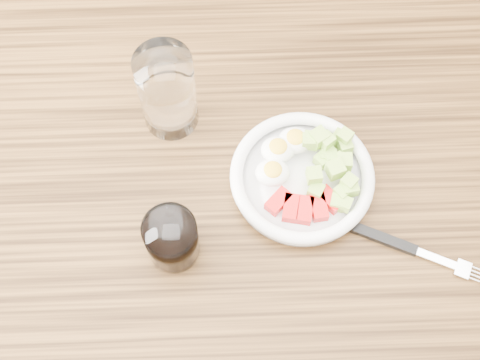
% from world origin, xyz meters
% --- Properties ---
extents(ground, '(4.00, 4.00, 0.00)m').
position_xyz_m(ground, '(0.00, 0.00, 0.00)').
color(ground, brown).
rests_on(ground, ground).
extents(dining_table, '(1.50, 0.90, 0.77)m').
position_xyz_m(dining_table, '(0.00, 0.00, 0.67)').
color(dining_table, brown).
rests_on(dining_table, ground).
extents(bowl, '(0.21, 0.21, 0.05)m').
position_xyz_m(bowl, '(0.08, 0.02, 0.79)').
color(bowl, white).
rests_on(bowl, dining_table).
extents(fork, '(0.21, 0.11, 0.01)m').
position_xyz_m(fork, '(0.21, -0.09, 0.78)').
color(fork, black).
rests_on(fork, dining_table).
extents(water_glass, '(0.08, 0.08, 0.15)m').
position_xyz_m(water_glass, '(-0.11, 0.13, 0.84)').
color(water_glass, white).
rests_on(water_glass, dining_table).
extents(coffee_glass, '(0.07, 0.07, 0.08)m').
position_xyz_m(coffee_glass, '(-0.11, -0.08, 0.81)').
color(coffee_glass, white).
rests_on(coffee_glass, dining_table).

